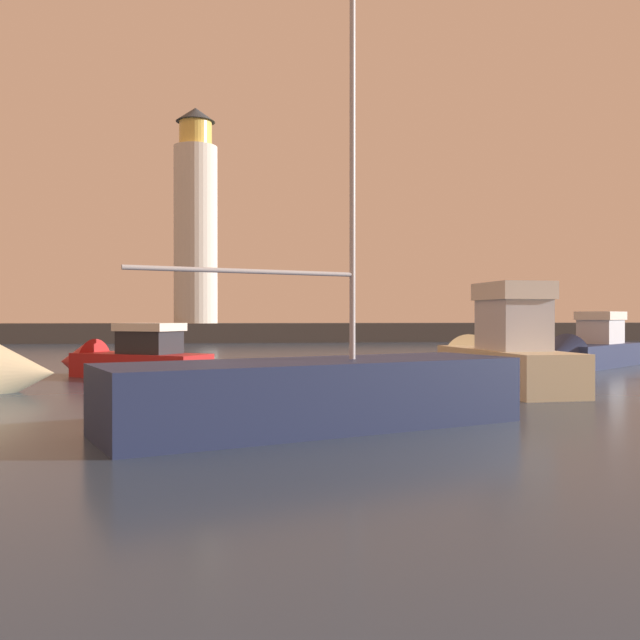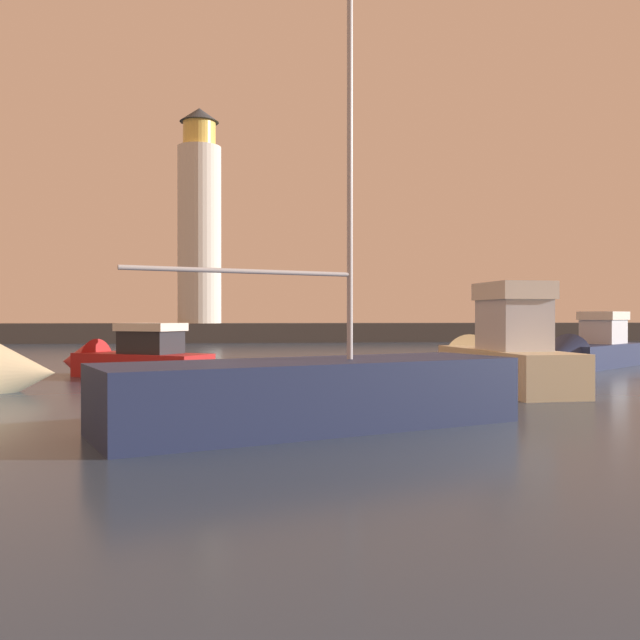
% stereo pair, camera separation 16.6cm
% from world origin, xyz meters
% --- Properties ---
extents(ground_plane, '(220.00, 220.00, 0.00)m').
position_xyz_m(ground_plane, '(0.00, 29.21, 0.00)').
color(ground_plane, '#2D3D51').
extents(breakwater, '(84.31, 4.02, 1.61)m').
position_xyz_m(breakwater, '(0.00, 58.41, 0.81)').
color(breakwater, '#423F3D').
rests_on(breakwater, ground_plane).
extents(lighthouse, '(3.63, 3.63, 18.08)m').
position_xyz_m(lighthouse, '(-7.39, 58.41, 10.17)').
color(lighthouse, silver).
rests_on(lighthouse, breakwater).
extents(motorboat_0, '(2.41, 7.80, 3.47)m').
position_xyz_m(motorboat_0, '(3.73, 19.87, 1.02)').
color(motorboat_0, beige).
rests_on(motorboat_0, ground_plane).
extents(motorboat_1, '(6.32, 4.89, 2.37)m').
position_xyz_m(motorboat_1, '(-8.40, 25.09, 0.64)').
color(motorboat_1, '#B21E1E').
rests_on(motorboat_1, ground_plane).
extents(motorboat_2, '(7.06, 6.39, 2.82)m').
position_xyz_m(motorboat_2, '(10.53, 27.05, 0.73)').
color(motorboat_2, '#1E284C').
rests_on(motorboat_2, ground_plane).
extents(sailboat_moored, '(8.74, 5.35, 10.88)m').
position_xyz_m(sailboat_moored, '(-2.79, 12.69, 0.70)').
color(sailboat_moored, '#1E284C').
rests_on(sailboat_moored, ground_plane).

